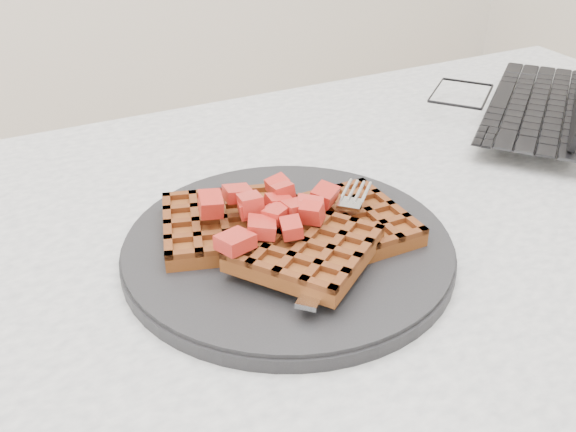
# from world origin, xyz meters

# --- Properties ---
(table) EXTENTS (1.20, 0.80, 0.75)m
(table) POSITION_xyz_m (0.00, 0.00, 0.64)
(table) COLOR silver
(table) RESTS_ON ground
(plate) EXTENTS (0.29, 0.29, 0.02)m
(plate) POSITION_xyz_m (-0.06, 0.03, 0.76)
(plate) COLOR black
(plate) RESTS_ON table
(waffles) EXTENTS (0.21, 0.21, 0.03)m
(waffles) POSITION_xyz_m (-0.06, 0.03, 0.78)
(waffles) COLOR brown
(waffles) RESTS_ON plate
(strawberry_pile) EXTENTS (0.15, 0.15, 0.02)m
(strawberry_pile) POSITION_xyz_m (-0.06, 0.03, 0.80)
(strawberry_pile) COLOR #960E0A
(strawberry_pile) RESTS_ON waffles
(fork) EXTENTS (0.14, 0.14, 0.02)m
(fork) POSITION_xyz_m (-0.03, -0.00, 0.77)
(fork) COLOR silver
(fork) RESTS_ON plate
(laptop) EXTENTS (0.37, 0.36, 0.21)m
(laptop) POSITION_xyz_m (0.34, 0.17, 0.79)
(laptop) COLOR black
(laptop) RESTS_ON table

